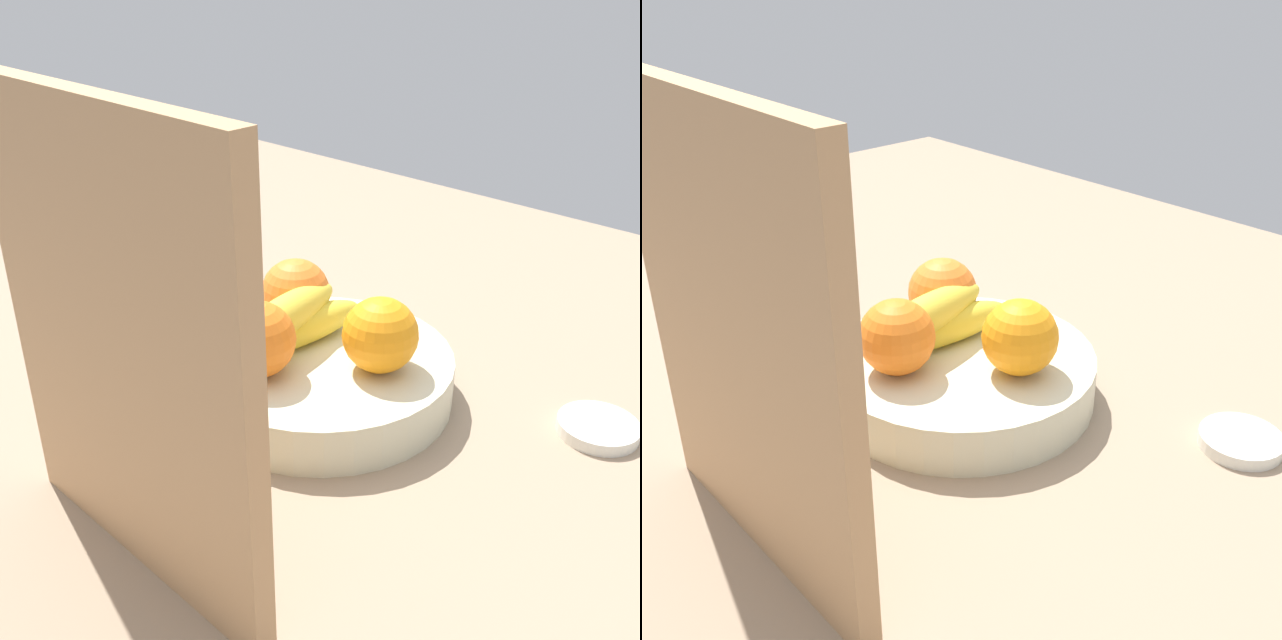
% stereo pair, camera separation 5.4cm
% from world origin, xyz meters
% --- Properties ---
extents(ground_plane, '(1.80, 1.40, 0.03)m').
position_xyz_m(ground_plane, '(0.00, 0.00, -0.01)').
color(ground_plane, gray).
extents(fruit_bowl, '(0.28, 0.28, 0.05)m').
position_xyz_m(fruit_bowl, '(-0.01, 0.01, 0.03)').
color(fruit_bowl, beige).
rests_on(fruit_bowl, ground_plane).
extents(orange_front_left, '(0.08, 0.08, 0.08)m').
position_xyz_m(orange_front_left, '(-0.07, -0.01, 0.09)').
color(orange_front_left, orange).
rests_on(orange_front_left, fruit_bowl).
extents(orange_front_right, '(0.08, 0.08, 0.08)m').
position_xyz_m(orange_front_right, '(0.06, -0.02, 0.09)').
color(orange_front_right, orange).
rests_on(orange_front_right, fruit_bowl).
extents(orange_center, '(0.08, 0.08, 0.08)m').
position_xyz_m(orange_center, '(0.01, 0.08, 0.09)').
color(orange_center, orange).
rests_on(orange_center, fruit_bowl).
extents(banana_bunch, '(0.07, 0.19, 0.06)m').
position_xyz_m(banana_bunch, '(0.02, 0.02, 0.08)').
color(banana_bunch, yellow).
rests_on(banana_bunch, fruit_bowl).
extents(cutting_board, '(0.28, 0.02, 0.36)m').
position_xyz_m(cutting_board, '(-0.07, 0.27, 0.18)').
color(cutting_board, tan).
rests_on(cutting_board, ground_plane).
extents(jar_lid, '(0.08, 0.08, 0.01)m').
position_xyz_m(jar_lid, '(-0.26, -0.13, 0.01)').
color(jar_lid, silver).
rests_on(jar_lid, ground_plane).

